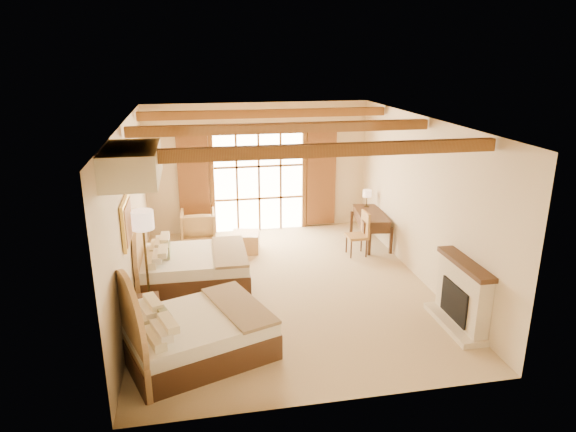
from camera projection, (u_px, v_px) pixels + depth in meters
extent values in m
plane|color=tan|center=(284.00, 287.00, 9.97)|extent=(7.00, 7.00, 0.00)
plane|color=beige|center=(258.00, 168.00, 12.75)|extent=(5.50, 0.00, 5.50)
plane|color=beige|center=(130.00, 217.00, 8.99)|extent=(0.00, 7.00, 7.00)
plane|color=beige|center=(422.00, 200.00, 9.97)|extent=(0.00, 7.00, 7.00)
plane|color=#AB753B|center=(283.00, 121.00, 8.99)|extent=(7.00, 7.00, 0.00)
cube|color=white|center=(259.00, 182.00, 12.82)|extent=(2.20, 0.02, 2.50)
cube|color=brown|center=(194.00, 185.00, 12.51)|extent=(0.75, 0.06, 2.40)
cube|color=brown|center=(321.00, 179.00, 13.08)|extent=(0.75, 0.06, 2.40)
cube|color=beige|center=(463.00, 296.00, 8.40)|extent=(0.25, 1.30, 1.10)
cube|color=black|center=(458.00, 301.00, 8.42)|extent=(0.18, 0.80, 0.60)
cube|color=beige|center=(455.00, 323.00, 8.54)|extent=(0.45, 1.40, 0.10)
cube|color=#402319|center=(466.00, 264.00, 8.23)|extent=(0.30, 1.40, 0.08)
cube|color=gold|center=(126.00, 222.00, 8.25)|extent=(0.05, 0.95, 0.75)
cube|color=#CD814C|center=(128.00, 222.00, 8.26)|extent=(0.02, 0.82, 0.62)
cube|color=beige|center=(132.00, 164.00, 6.77)|extent=(0.70, 1.40, 0.45)
cube|color=#402319|center=(198.00, 342.00, 7.70)|extent=(2.46, 2.16, 0.40)
cube|color=white|center=(197.00, 324.00, 7.61)|extent=(2.41, 2.11, 0.22)
cube|color=#836B4F|center=(243.00, 313.00, 7.70)|extent=(1.12, 1.70, 0.05)
cube|color=gray|center=(163.00, 313.00, 7.45)|extent=(0.26, 0.44, 0.24)
cube|color=#402319|center=(194.00, 274.00, 10.04)|extent=(2.10, 1.60, 0.41)
cube|color=white|center=(193.00, 259.00, 9.95)|extent=(2.06, 1.57, 0.22)
cube|color=#836B4F|center=(230.00, 251.00, 10.03)|extent=(0.65, 1.61, 0.05)
cube|color=gray|center=(167.00, 250.00, 9.79)|extent=(0.13, 0.43, 0.24)
cube|color=#402319|center=(146.00, 315.00, 8.35)|extent=(0.51, 0.51, 0.56)
cylinder|color=#3C2F19|center=(150.00, 306.00, 9.18)|extent=(0.26, 0.26, 0.03)
cylinder|color=#3C2F19|center=(147.00, 266.00, 8.94)|extent=(0.04, 0.04, 1.54)
cylinder|color=beige|center=(142.00, 220.00, 8.68)|extent=(0.38, 0.38, 0.32)
imported|color=tan|center=(198.00, 226.00, 12.31)|extent=(0.82, 0.84, 0.75)
cube|color=tan|center=(246.00, 242.00, 11.71)|extent=(0.70, 0.70, 0.43)
cube|color=#402319|center=(371.00, 214.00, 11.97)|extent=(0.81, 1.51, 0.05)
cube|color=#402319|center=(371.00, 219.00, 12.01)|extent=(0.78, 1.46, 0.23)
cube|color=#97643A|center=(357.00, 236.00, 11.41)|extent=(0.45, 0.45, 0.06)
cube|color=#97643A|center=(366.00, 223.00, 11.35)|extent=(0.06, 0.44, 0.54)
cylinder|color=#3C2F19|center=(366.00, 206.00, 12.45)|extent=(0.12, 0.12, 0.02)
cylinder|color=#3C2F19|center=(367.00, 200.00, 12.41)|extent=(0.02, 0.02, 0.29)
cylinder|color=beige|center=(367.00, 193.00, 12.35)|extent=(0.21, 0.21, 0.16)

